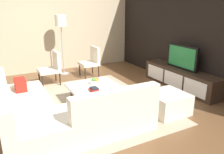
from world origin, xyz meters
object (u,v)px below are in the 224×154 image
object	(u,v)px
floor_lamp	(61,24)
ottoman	(167,103)
coffee_table	(95,95)
accent_chair_near	(52,66)
fruit_bowl	(96,81)
television	(182,57)
book_stack	(94,89)
sectional_couch	(56,112)
media_console	(180,78)
accent_chair_far	(92,60)

from	to	relation	value
floor_lamp	ottoman	distance (m)	3.86
floor_lamp	coffee_table	bearing A→B (deg)	-0.89
coffee_table	floor_lamp	xyz separation A→B (m)	(-2.46, 0.04, 1.29)
ottoman	accent_chair_near	bearing A→B (deg)	-150.64
floor_lamp	fruit_bowl	distance (m)	2.52
television	book_stack	distance (m)	2.45
accent_chair_near	book_stack	bearing A→B (deg)	16.19
sectional_couch	book_stack	bearing A→B (deg)	114.09
media_console	accent_chair_near	world-z (taller)	accent_chair_near
book_stack	ottoman	bearing A→B (deg)	55.30
television	sectional_couch	xyz separation A→B (m)	(0.50, -3.27, -0.51)
ottoman	accent_chair_far	world-z (taller)	accent_chair_far
television	coffee_table	bearing A→B (deg)	-92.49
coffee_table	accent_chair_far	size ratio (longest dim) A/B	1.22
coffee_table	floor_lamp	size ratio (longest dim) A/B	0.60
sectional_couch	ottoman	distance (m)	2.08
sectional_couch	accent_chair_near	size ratio (longest dim) A/B	2.67
sectional_couch	coffee_table	bearing A→B (deg)	121.59
television	coffee_table	size ratio (longest dim) A/B	0.90
sectional_couch	accent_chair_near	xyz separation A→B (m)	(-2.30, 0.50, 0.21)
coffee_table	accent_chair_near	distance (m)	1.79
coffee_table	floor_lamp	distance (m)	2.78
coffee_table	book_stack	bearing A→B (deg)	-28.38
television	floor_lamp	xyz separation A→B (m)	(-2.56, -2.26, 0.70)
media_console	fruit_bowl	size ratio (longest dim) A/B	8.01
sectional_couch	book_stack	size ratio (longest dim) A/B	12.61
fruit_bowl	book_stack	world-z (taller)	fruit_bowl
fruit_bowl	book_stack	bearing A→B (deg)	-28.38
ottoman	accent_chair_far	bearing A→B (deg)	-173.44
television	fruit_bowl	bearing A→B (deg)	-97.26
sectional_couch	ottoman	xyz separation A→B (m)	(0.43, 2.04, -0.08)
media_console	coffee_table	distance (m)	2.30
sectional_couch	floor_lamp	distance (m)	3.45
coffee_table	ottoman	world-z (taller)	ottoman
media_console	accent_chair_near	xyz separation A→B (m)	(-1.80, -2.77, 0.24)
television	book_stack	xyz separation A→B (m)	(0.12, -2.41, -0.38)
book_stack	fruit_bowl	bearing A→B (deg)	151.62
coffee_table	ottoman	distance (m)	1.48
coffee_table	ottoman	bearing A→B (deg)	45.81
floor_lamp	ottoman	size ratio (longest dim) A/B	2.51
accent_chair_far	book_stack	size ratio (longest dim) A/B	4.73
sectional_couch	ottoman	size ratio (longest dim) A/B	3.31
accent_chair_near	ottoman	size ratio (longest dim) A/B	1.24
sectional_couch	fruit_bowl	bearing A→B (deg)	126.02
television	accent_chair_far	distance (m)	2.55
ottoman	book_stack	size ratio (longest dim) A/B	3.80
floor_lamp	television	bearing A→B (deg)	41.40
ottoman	fruit_bowl	distance (m)	1.56
television	fruit_bowl	size ratio (longest dim) A/B	3.40
accent_chair_far	fruit_bowl	bearing A→B (deg)	-30.04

